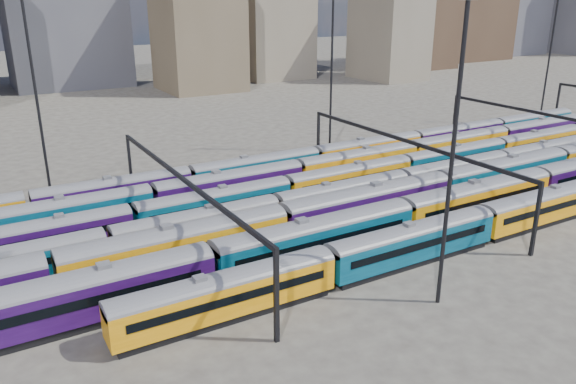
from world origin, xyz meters
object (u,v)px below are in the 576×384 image
rake_0 (544,203)px  mast_2 (453,147)px  rake_1 (477,196)px  rake_2 (178,243)px

rake_0 → mast_2: 26.92m
rake_1 → mast_2: (-17.73, -12.00, 11.06)m
rake_1 → rake_2: 35.45m
rake_0 → rake_1: 7.55m
rake_0 → rake_2: rake_2 is taller
rake_2 → mast_2: mast_2 is taller
mast_2 → rake_1: bearing=34.1°
rake_2 → mast_2: size_ratio=6.23×
rake_1 → mast_2: mast_2 is taller
mast_2 → rake_2: bearing=135.6°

